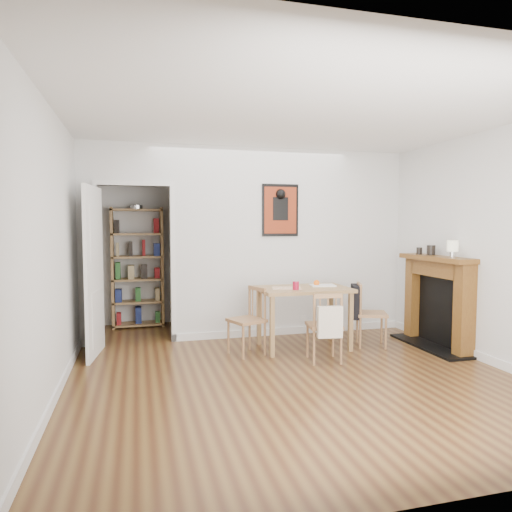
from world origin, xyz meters
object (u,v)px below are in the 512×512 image
object	(u,v)px
chair_right	(370,313)
bookshelf	(138,268)
mantel_lamp	(453,247)
red_glass	(296,286)
dining_table	(304,295)
notebook	(323,285)
ceramic_jar_b	(419,251)
chair_left	(246,321)
orange_fruit	(317,283)
chair_front	(324,326)
ceramic_jar_a	(431,250)
fireplace	(438,299)

from	to	relation	value
chair_right	bookshelf	world-z (taller)	bookshelf
bookshelf	mantel_lamp	bearing A→B (deg)	-34.08
chair_right	red_glass	bearing A→B (deg)	-178.49
dining_table	notebook	bearing A→B (deg)	15.25
dining_table	ceramic_jar_b	bearing A→B (deg)	-2.36
chair_left	orange_fruit	bearing A→B (deg)	11.72
chair_front	orange_fruit	world-z (taller)	orange_fruit
chair_right	ceramic_jar_a	size ratio (longest dim) A/B	6.36
chair_right	ceramic_jar_b	bearing A→B (deg)	4.44
chair_left	chair_right	distance (m)	1.62
chair_left	ceramic_jar_b	bearing A→B (deg)	0.92
orange_fruit	notebook	world-z (taller)	orange_fruit
dining_table	orange_fruit	world-z (taller)	orange_fruit
chair_front	orange_fruit	xyz separation A→B (m)	(0.18, 0.68, 0.40)
fireplace	mantel_lamp	bearing A→B (deg)	-98.98
red_glass	bookshelf	bearing A→B (deg)	133.77
dining_table	orange_fruit	bearing A→B (deg)	24.90
dining_table	chair_left	bearing A→B (deg)	-172.25
chair_front	orange_fruit	distance (m)	0.81
red_glass	chair_left	bearing A→B (deg)	175.66
chair_right	red_glass	distance (m)	1.09
chair_left	bookshelf	bearing A→B (deg)	123.44
red_glass	notebook	world-z (taller)	red_glass
dining_table	notebook	size ratio (longest dim) A/B	3.67
bookshelf	orange_fruit	xyz separation A→B (m)	(2.22, -1.68, -0.09)
chair_right	fireplace	size ratio (longest dim) A/B	0.65
chair_front	red_glass	xyz separation A→B (m)	(-0.19, 0.43, 0.41)
bookshelf	mantel_lamp	xyz separation A→B (m)	(3.63, -2.46, 0.39)
chair_left	chair_right	bearing A→B (deg)	-0.68
fireplace	ceramic_jar_a	bearing A→B (deg)	99.97
red_glass	dining_table	bearing A→B (deg)	43.29
chair_right	fireplace	xyz separation A→B (m)	(0.82, -0.25, 0.20)
chair_right	mantel_lamp	bearing A→B (deg)	-35.80
dining_table	chair_right	xyz separation A→B (m)	(0.86, -0.12, -0.25)
chair_left	notebook	xyz separation A→B (m)	(1.05, 0.18, 0.37)
bookshelf	notebook	bearing A→B (deg)	-36.54
orange_fruit	ceramic_jar_b	bearing A→B (deg)	-6.77
ceramic_jar_b	fireplace	bearing A→B (deg)	-75.09
chair_left	orange_fruit	xyz separation A→B (m)	(0.97, 0.20, 0.40)
ceramic_jar_a	red_glass	bearing A→B (deg)	177.34
notebook	ceramic_jar_a	size ratio (longest dim) A/B	2.40
chair_right	ceramic_jar_a	bearing A→B (deg)	-7.95
dining_table	orange_fruit	xyz separation A→B (m)	(0.21, 0.10, 0.13)
ceramic_jar_a	ceramic_jar_b	xyz separation A→B (m)	(-0.06, 0.17, -0.02)
bookshelf	notebook	xyz separation A→B (m)	(2.29, -1.70, -0.12)
orange_fruit	mantel_lamp	bearing A→B (deg)	-28.76
fireplace	mantel_lamp	size ratio (longest dim) A/B	6.12
chair_front	notebook	size ratio (longest dim) A/B	2.60
chair_front	ceramic_jar_b	bearing A→B (deg)	18.33
chair_left	red_glass	size ratio (longest dim) A/B	8.13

